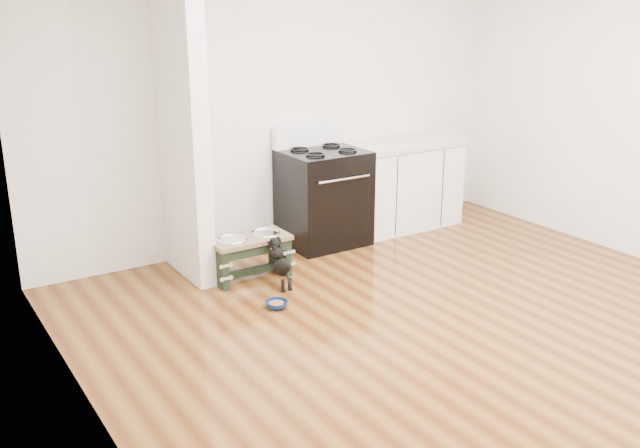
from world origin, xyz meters
The scene contains 8 objects.
ground centered at (0.00, 0.00, 0.00)m, with size 5.00×5.00×0.00m, color #4C250D.
room_shell centered at (0.00, 0.00, 1.62)m, with size 5.00×5.00×5.00m.
partition_wall centered at (-1.18, 2.10, 1.35)m, with size 0.15×0.80×2.70m, color silver.
oven_range centered at (0.25, 2.16, 0.48)m, with size 0.76×0.69×1.14m.
cabinet_run centered at (1.23, 2.18, 0.45)m, with size 1.24×0.64×0.91m.
dog_feeder centered at (-0.78, 1.73, 0.27)m, with size 0.68×0.36×0.39m.
puppy centered at (-0.66, 1.41, 0.23)m, with size 0.12×0.35×0.41m.
floor_bowl centered at (-0.89, 1.06, 0.03)m, with size 0.24×0.24×0.06m.
Camera 1 is at (-3.35, -3.41, 2.33)m, focal length 40.00 mm.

